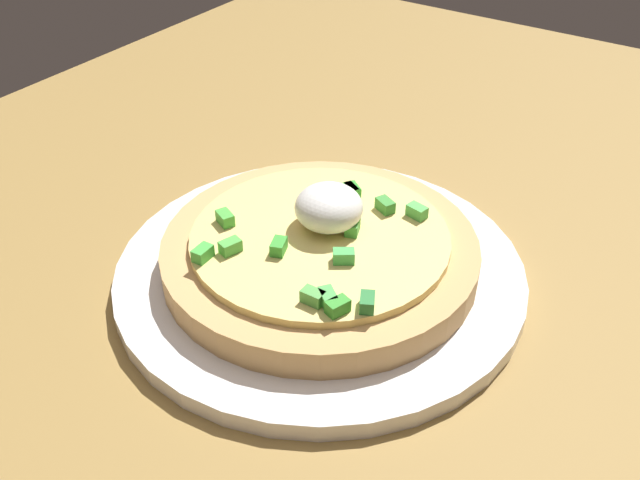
% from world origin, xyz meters
% --- Properties ---
extents(dining_table, '(1.21, 0.70, 0.03)m').
position_xyz_m(dining_table, '(0.00, 0.00, 0.01)').
color(dining_table, olive).
rests_on(dining_table, ground).
extents(plate, '(0.26, 0.26, 0.01)m').
position_xyz_m(plate, '(0.07, -0.06, 0.04)').
color(plate, white).
rests_on(plate, dining_table).
extents(pizza, '(0.20, 0.20, 0.05)m').
position_xyz_m(pizza, '(0.07, -0.06, 0.05)').
color(pizza, tan).
rests_on(pizza, plate).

